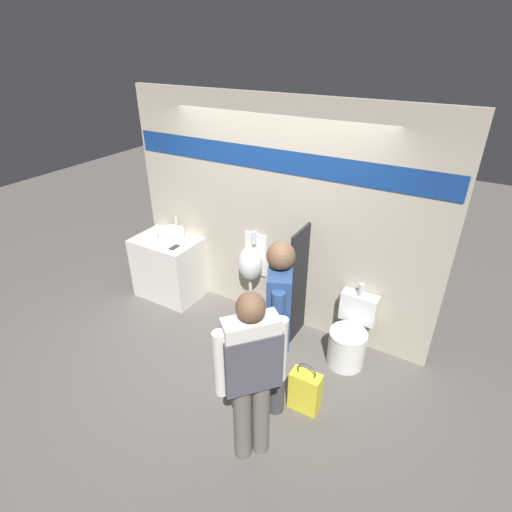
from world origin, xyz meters
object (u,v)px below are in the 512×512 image
object	(u,v)px
urinal_near_counter	(251,263)
person_in_vest	(251,369)
toilet	(349,338)
sink_basin	(171,234)
cell_phone	(174,247)
shopping_bag	(305,391)
person_with_lanyard	(279,323)

from	to	relation	value
urinal_near_counter	person_in_vest	bearing A→B (deg)	-58.89
urinal_near_counter	toilet	distance (m)	1.45
sink_basin	cell_phone	distance (m)	0.28
sink_basin	urinal_near_counter	distance (m)	1.17
urinal_near_counter	person_in_vest	world-z (taller)	person_in_vest
sink_basin	toilet	bearing A→B (deg)	-1.75
person_in_vest	urinal_near_counter	bearing A→B (deg)	72.52
sink_basin	person_in_vest	size ratio (longest dim) A/B	0.21
sink_basin	shopping_bag	distance (m)	2.65
shopping_bag	toilet	bearing A→B (deg)	80.69
cell_phone	person_in_vest	world-z (taller)	person_in_vest
person_in_vest	cell_phone	bearing A→B (deg)	95.96
person_in_vest	shopping_bag	bearing A→B (deg)	24.17
cell_phone	shopping_bag	bearing A→B (deg)	-19.02
toilet	shopping_bag	xyz separation A→B (m)	(-0.14, -0.85, -0.08)
cell_phone	shopping_bag	size ratio (longest dim) A/B	0.25
shopping_bag	sink_basin	bearing A→B (deg)	158.66
cell_phone	urinal_near_counter	bearing A→B (deg)	16.77
person_in_vest	toilet	bearing A→B (deg)	28.59
sink_basin	toilet	world-z (taller)	sink_basin
cell_phone	person_with_lanyard	xyz separation A→B (m)	(1.91, -0.83, 0.13)
sink_basin	person_in_vest	world-z (taller)	person_in_vest
cell_phone	shopping_bag	world-z (taller)	cell_phone
shopping_bag	person_in_vest	bearing A→B (deg)	-107.24
shopping_bag	cell_phone	bearing A→B (deg)	160.98
sink_basin	person_with_lanyard	size ratio (longest dim) A/B	0.20
cell_phone	urinal_near_counter	size ratio (longest dim) A/B	0.12
sink_basin	urinal_near_counter	xyz separation A→B (m)	(1.16, 0.11, -0.15)
person_with_lanyard	shopping_bag	world-z (taller)	person_with_lanyard
sink_basin	toilet	size ratio (longest dim) A/B	0.40
toilet	sink_basin	bearing A→B (deg)	178.25
sink_basin	shopping_bag	world-z (taller)	sink_basin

